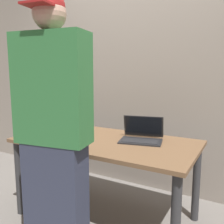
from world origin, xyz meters
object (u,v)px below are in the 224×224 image
object	(u,v)px
beer_bottle_brown	(74,119)
person_figure	(54,138)
beer_bottle_green	(71,118)
laptop	(142,135)
beer_bottle_amber	(81,118)

from	to	relation	value
beer_bottle_brown	person_figure	world-z (taller)	person_figure
beer_bottle_green	beer_bottle_brown	bearing A→B (deg)	-30.94
laptop	person_figure	size ratio (longest dim) A/B	0.23
laptop	person_figure	bearing A→B (deg)	-108.46
laptop	beer_bottle_green	size ratio (longest dim) A/B	1.37
beer_bottle_amber	person_figure	xyz separation A→B (m)	(0.48, -0.93, 0.07)
beer_bottle_amber	beer_bottle_brown	bearing A→B (deg)	-90.88
laptop	beer_bottle_amber	size ratio (longest dim) A/B	1.40
laptop	person_figure	xyz separation A→B (m)	(-0.27, -0.79, 0.13)
beer_bottle_green	beer_bottle_amber	bearing A→B (deg)	45.63
beer_bottle_amber	beer_bottle_green	distance (m)	0.11
laptop	beer_bottle_green	distance (m)	0.82
person_figure	beer_bottle_amber	bearing A→B (deg)	117.03
beer_bottle_amber	person_figure	world-z (taller)	person_figure
beer_bottle_green	person_figure	world-z (taller)	person_figure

